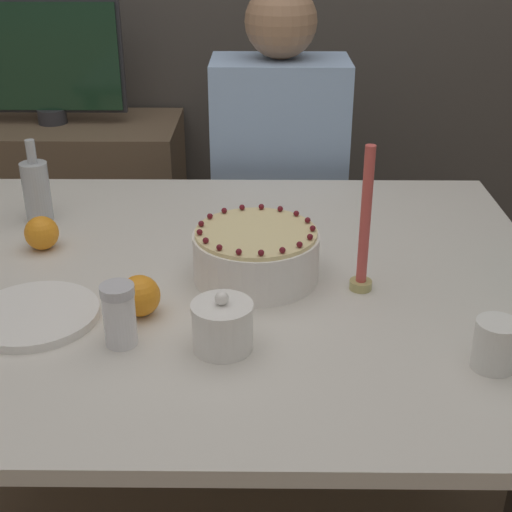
{
  "coord_description": "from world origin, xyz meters",
  "views": [
    {
      "loc": [
        0.1,
        -1.3,
        1.42
      ],
      "look_at": [
        0.09,
        -0.01,
        0.78
      ],
      "focal_mm": 50.0,
      "sensor_mm": 36.0,
      "label": 1
    }
  ],
  "objects_px": {
    "sugar_bowl": "(222,326)",
    "bottle": "(37,190)",
    "tv_monitor": "(45,60)",
    "cake": "(256,254)",
    "sugar_shaker": "(119,315)",
    "candle": "(364,233)",
    "person_man_blue_shirt": "(278,217)"
  },
  "relations": [
    {
      "from": "sugar_bowl",
      "to": "cake",
      "type": "bearing_deg",
      "value": 78.19
    },
    {
      "from": "sugar_bowl",
      "to": "person_man_blue_shirt",
      "type": "height_order",
      "value": "person_man_blue_shirt"
    },
    {
      "from": "candle",
      "to": "tv_monitor",
      "type": "xyz_separation_m",
      "value": [
        -0.93,
        1.2,
        0.09
      ]
    },
    {
      "from": "sugar_bowl",
      "to": "person_man_blue_shirt",
      "type": "distance_m",
      "value": 1.07
    },
    {
      "from": "sugar_bowl",
      "to": "candle",
      "type": "relative_size",
      "value": 0.37
    },
    {
      "from": "tv_monitor",
      "to": "cake",
      "type": "bearing_deg",
      "value": -57.8
    },
    {
      "from": "cake",
      "to": "sugar_shaker",
      "type": "distance_m",
      "value": 0.34
    },
    {
      "from": "cake",
      "to": "tv_monitor",
      "type": "bearing_deg",
      "value": 122.2
    },
    {
      "from": "person_man_blue_shirt",
      "to": "sugar_shaker",
      "type": "bearing_deg",
      "value": 74.04
    },
    {
      "from": "candle",
      "to": "person_man_blue_shirt",
      "type": "height_order",
      "value": "person_man_blue_shirt"
    },
    {
      "from": "sugar_bowl",
      "to": "tv_monitor",
      "type": "height_order",
      "value": "tv_monitor"
    },
    {
      "from": "sugar_shaker",
      "to": "bottle",
      "type": "xyz_separation_m",
      "value": [
        -0.3,
        0.54,
        0.02
      ]
    },
    {
      "from": "bottle",
      "to": "person_man_blue_shirt",
      "type": "bearing_deg",
      "value": 39.49
    },
    {
      "from": "cake",
      "to": "sugar_shaker",
      "type": "bearing_deg",
      "value": -132.97
    },
    {
      "from": "cake",
      "to": "person_man_blue_shirt",
      "type": "height_order",
      "value": "person_man_blue_shirt"
    },
    {
      "from": "cake",
      "to": "sugar_shaker",
      "type": "height_order",
      "value": "cake"
    },
    {
      "from": "cake",
      "to": "sugar_shaker",
      "type": "relative_size",
      "value": 2.25
    },
    {
      "from": "candle",
      "to": "tv_monitor",
      "type": "bearing_deg",
      "value": 127.92
    },
    {
      "from": "cake",
      "to": "sugar_bowl",
      "type": "relative_size",
      "value": 2.33
    },
    {
      "from": "cake",
      "to": "person_man_blue_shirt",
      "type": "relative_size",
      "value": 0.21
    },
    {
      "from": "sugar_shaker",
      "to": "tv_monitor",
      "type": "bearing_deg",
      "value": 109.41
    },
    {
      "from": "candle",
      "to": "person_man_blue_shirt",
      "type": "bearing_deg",
      "value": 100.08
    },
    {
      "from": "bottle",
      "to": "person_man_blue_shirt",
      "type": "xyz_separation_m",
      "value": [
        0.59,
        0.48,
        -0.27
      ]
    },
    {
      "from": "sugar_shaker",
      "to": "bottle",
      "type": "height_order",
      "value": "bottle"
    },
    {
      "from": "sugar_bowl",
      "to": "sugar_shaker",
      "type": "height_order",
      "value": "sugar_shaker"
    },
    {
      "from": "bottle",
      "to": "tv_monitor",
      "type": "xyz_separation_m",
      "value": [
        -0.2,
        0.86,
        0.14
      ]
    },
    {
      "from": "sugar_bowl",
      "to": "bottle",
      "type": "height_order",
      "value": "bottle"
    },
    {
      "from": "candle",
      "to": "sugar_shaker",
      "type": "bearing_deg",
      "value": -155.45
    },
    {
      "from": "candle",
      "to": "bottle",
      "type": "distance_m",
      "value": 0.81
    },
    {
      "from": "sugar_shaker",
      "to": "person_man_blue_shirt",
      "type": "relative_size",
      "value": 0.09
    },
    {
      "from": "bottle",
      "to": "tv_monitor",
      "type": "bearing_deg",
      "value": 102.97
    },
    {
      "from": "bottle",
      "to": "candle",
      "type": "bearing_deg",
      "value": -24.81
    }
  ]
}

